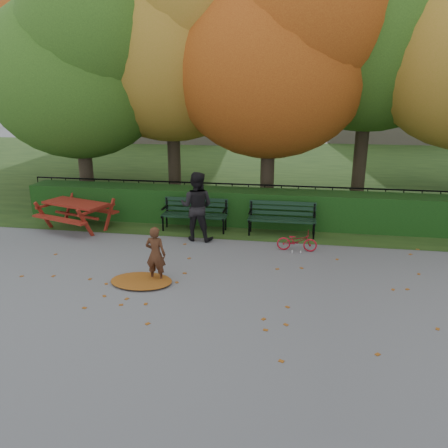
% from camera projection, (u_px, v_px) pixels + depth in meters
% --- Properties ---
extents(ground, '(90.00, 90.00, 0.00)m').
position_uv_depth(ground, '(217.00, 290.00, 8.56)').
color(ground, slate).
rests_on(ground, ground).
extents(grass_strip, '(90.00, 90.00, 0.00)m').
position_uv_depth(grass_strip, '(268.00, 168.00, 21.74)').
color(grass_strip, '#1C3413').
rests_on(grass_strip, ground).
extents(building_left, '(10.00, 7.00, 15.00)m').
position_uv_depth(building_left, '(161.00, 36.00, 32.25)').
color(building_left, gray).
rests_on(building_left, ground).
extents(building_right, '(9.00, 6.00, 12.00)m').
position_uv_depth(building_right, '(394.00, 57.00, 31.87)').
color(building_right, gray).
rests_on(building_right, ground).
extents(hedge, '(13.00, 0.90, 1.00)m').
position_uv_depth(hedge, '(245.00, 207.00, 12.64)').
color(hedge, black).
rests_on(hedge, ground).
extents(iron_fence, '(14.00, 0.04, 1.02)m').
position_uv_depth(iron_fence, '(248.00, 199.00, 13.39)').
color(iron_fence, black).
rests_on(iron_fence, ground).
extents(tree_a, '(5.88, 5.60, 7.48)m').
position_uv_depth(tree_a, '(82.00, 63.00, 13.30)').
color(tree_a, black).
rests_on(tree_a, ground).
extents(tree_b, '(6.72, 6.40, 8.79)m').
position_uv_depth(tree_b, '(179.00, 35.00, 13.70)').
color(tree_b, black).
rests_on(tree_b, ground).
extents(tree_c, '(6.30, 6.00, 8.00)m').
position_uv_depth(tree_c, '(282.00, 51.00, 12.61)').
color(tree_c, black).
rests_on(tree_c, ground).
extents(tree_d, '(7.14, 6.80, 9.58)m').
position_uv_depth(tree_d, '(388.00, 11.00, 12.97)').
color(tree_d, black).
rests_on(tree_d, ground).
extents(tree_f, '(6.93, 6.60, 9.19)m').
position_uv_depth(tree_f, '(77.00, 37.00, 16.71)').
color(tree_f, black).
rests_on(tree_f, ground).
extents(bench_left, '(1.80, 0.57, 0.88)m').
position_uv_depth(bench_left, '(195.00, 212.00, 12.09)').
color(bench_left, black).
rests_on(bench_left, ground).
extents(bench_right, '(1.80, 0.57, 0.88)m').
position_uv_depth(bench_right, '(282.00, 216.00, 11.71)').
color(bench_right, black).
rests_on(bench_right, ground).
extents(picnic_table, '(2.19, 1.96, 0.89)m').
position_uv_depth(picnic_table, '(76.00, 208.00, 12.12)').
color(picnic_table, maroon).
rests_on(picnic_table, ground).
extents(leaf_pile, '(1.53, 1.33, 0.09)m').
position_uv_depth(leaf_pile, '(141.00, 281.00, 8.87)').
color(leaf_pile, brown).
rests_on(leaf_pile, ground).
extents(leaf_scatter, '(9.00, 5.70, 0.01)m').
position_uv_depth(leaf_scatter, '(219.00, 284.00, 8.84)').
color(leaf_scatter, brown).
rests_on(leaf_scatter, ground).
extents(child, '(0.45, 0.31, 1.17)m').
position_uv_depth(child, '(156.00, 254.00, 8.81)').
color(child, '#452616').
rests_on(child, ground).
extents(adult, '(0.92, 0.74, 1.79)m').
position_uv_depth(adult, '(197.00, 206.00, 11.19)').
color(adult, black).
rests_on(adult, ground).
extents(bicycle, '(0.97, 0.35, 0.51)m').
position_uv_depth(bicycle, '(297.00, 241.00, 10.57)').
color(bicycle, '#A70F20').
rests_on(bicycle, ground).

